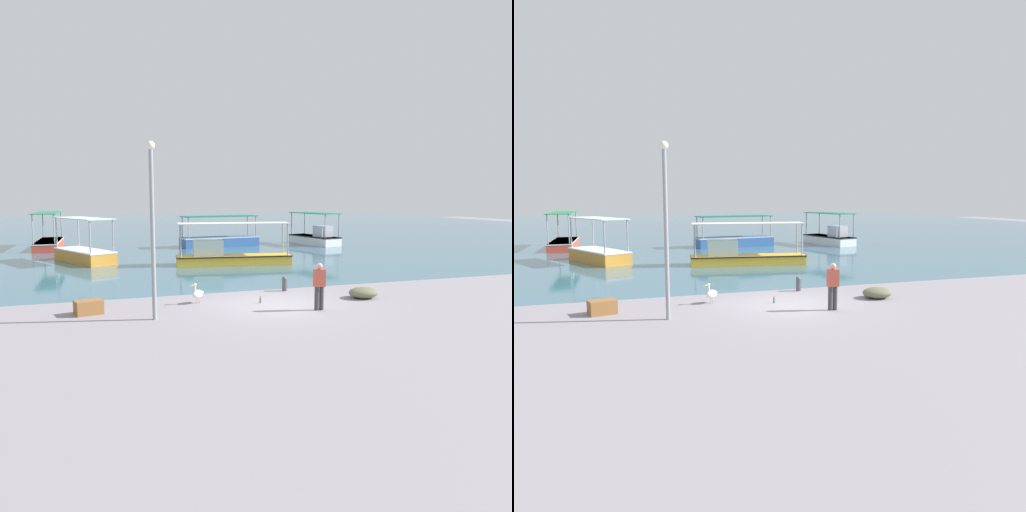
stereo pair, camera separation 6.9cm
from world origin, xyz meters
TOP-DOWN VIEW (x-y plane):
  - ground at (0.00, 0.00)m, footprint 120.00×120.00m
  - harbor_water at (0.00, 48.00)m, footprint 110.00×90.00m
  - fishing_boat_far_left at (1.19, 11.17)m, footprint 6.91×2.59m
  - fishing_boat_far_right at (11.16, 20.44)m, footprint 2.78×5.31m
  - fishing_boat_near_left at (-9.56, 24.23)m, footprint 1.95×6.73m
  - fishing_boat_center at (-6.90, 14.83)m, footprint 3.75×5.32m
  - fishing_boat_near_right at (3.23, 21.38)m, footprint 6.37×2.62m
  - pelican at (-2.76, 1.27)m, footprint 0.68×0.61m
  - lamp_post at (-4.62, -0.72)m, footprint 0.28×0.28m
  - mooring_bollard at (1.27, 2.52)m, footprint 0.21×0.21m
  - fisherman_standing at (1.12, -1.19)m, footprint 0.42×0.26m
  - net_pile at (3.70, 0.13)m, footprint 1.19×1.01m
  - cargo_crate at (-6.68, 0.75)m, footprint 1.02×0.83m
  - glass_bottle at (-0.49, 0.56)m, footprint 0.07×0.07m

SIDE VIEW (x-z plane):
  - ground at x=0.00m, z-range 0.00..0.00m
  - harbor_water at x=0.00m, z-range 0.00..0.00m
  - glass_bottle at x=-0.49m, z-range -0.03..0.24m
  - net_pile at x=3.70m, z-range 0.00..0.44m
  - cargo_crate at x=-6.68m, z-range 0.00..0.49m
  - mooring_bollard at x=1.27m, z-range 0.02..0.65m
  - pelican at x=-2.76m, z-range -0.02..0.78m
  - fishing_boat_near_left at x=-9.56m, z-range -0.86..1.89m
  - fishing_boat_near_right at x=3.23m, z-range -0.68..1.76m
  - fishing_boat_center at x=-6.90m, z-range -0.79..1.91m
  - fishing_boat_far_left at x=1.19m, z-range -0.65..1.80m
  - fishing_boat_far_right at x=11.16m, z-range -0.68..1.93m
  - fisherman_standing at x=1.12m, z-range 0.06..1.75m
  - lamp_post at x=-4.62m, z-range 0.36..6.14m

